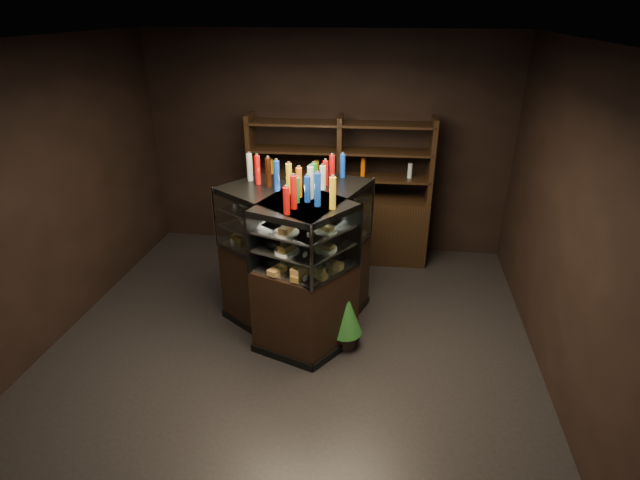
# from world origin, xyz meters

# --- Properties ---
(ground) EXTENTS (5.00, 5.00, 0.00)m
(ground) POSITION_xyz_m (0.00, 0.00, 0.00)
(ground) COLOR black
(ground) RESTS_ON ground
(room_shell) EXTENTS (5.02, 5.02, 3.01)m
(room_shell) POSITION_xyz_m (0.00, 0.00, 1.94)
(room_shell) COLOR black
(room_shell) RESTS_ON ground
(display_case) EXTENTS (1.66, 1.60, 1.58)m
(display_case) POSITION_xyz_m (0.04, 0.31, 0.52)
(display_case) COLOR black
(display_case) RESTS_ON ground
(food_display) EXTENTS (1.19, 1.32, 0.48)m
(food_display) POSITION_xyz_m (0.04, 0.31, 1.21)
(food_display) COLOR #B99342
(food_display) RESTS_ON display_case
(bottles_top) EXTENTS (1.04, 1.18, 0.30)m
(bottles_top) POSITION_xyz_m (0.04, 0.31, 1.71)
(bottles_top) COLOR #D8590A
(bottles_top) RESTS_ON display_case
(potted_conifer) EXTENTS (0.34, 0.34, 0.74)m
(potted_conifer) POSITION_xyz_m (0.56, 0.04, 0.42)
(potted_conifer) COLOR black
(potted_conifer) RESTS_ON ground
(back_shelving) EXTENTS (2.42, 0.53, 2.00)m
(back_shelving) POSITION_xyz_m (0.25, 2.05, 0.61)
(back_shelving) COLOR black
(back_shelving) RESTS_ON ground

